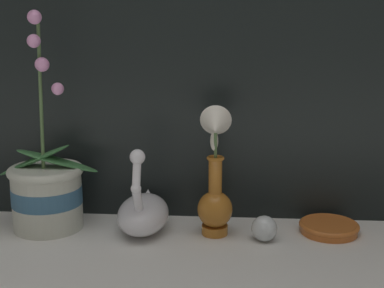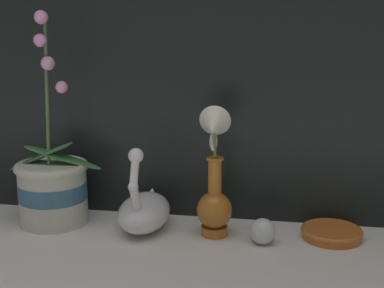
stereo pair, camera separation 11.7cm
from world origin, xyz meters
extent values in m
plane|color=silver|center=(0.00, 0.00, 0.00)|extent=(2.80, 2.80, 0.00)
cylinder|color=beige|center=(-0.33, 0.11, 0.07)|extent=(0.16, 0.16, 0.15)
cylinder|color=#386689|center=(-0.33, 0.11, 0.08)|extent=(0.16, 0.16, 0.04)
torus|color=beige|center=(-0.33, 0.11, 0.14)|extent=(0.18, 0.18, 0.02)
cylinder|color=#4C6B3D|center=(-0.33, 0.11, 0.32)|extent=(0.01, 0.03, 0.34)
ellipsoid|color=#38703D|center=(-0.30, 0.12, 0.16)|extent=(0.19, 0.07, 0.07)
ellipsoid|color=#38703D|center=(-0.36, 0.12, 0.16)|extent=(0.19, 0.07, 0.09)
sphere|color=#DB8EC6|center=(-0.33, 0.11, 0.49)|extent=(0.03, 0.03, 0.03)
sphere|color=#DB8EC6|center=(-0.33, 0.10, 0.44)|extent=(0.03, 0.03, 0.03)
sphere|color=#DB8EC6|center=(-0.32, 0.10, 0.38)|extent=(0.03, 0.03, 0.03)
sphere|color=#DB8EC6|center=(-0.28, 0.08, 0.33)|extent=(0.03, 0.03, 0.03)
ellipsoid|color=white|center=(-0.10, 0.10, 0.04)|extent=(0.12, 0.19, 0.08)
cone|color=white|center=(-0.10, 0.17, 0.05)|extent=(0.06, 0.08, 0.07)
cylinder|color=white|center=(-0.10, 0.04, 0.10)|extent=(0.02, 0.05, 0.08)
sphere|color=white|center=(-0.10, 0.02, 0.13)|extent=(0.02, 0.02, 0.02)
cylinder|color=white|center=(-0.10, 0.03, 0.16)|extent=(0.02, 0.04, 0.07)
sphere|color=white|center=(-0.10, 0.04, 0.19)|extent=(0.03, 0.03, 0.03)
cylinder|color=#B26B23|center=(0.07, 0.10, 0.01)|extent=(0.06, 0.06, 0.02)
ellipsoid|color=#B26B23|center=(0.07, 0.10, 0.06)|extent=(0.08, 0.08, 0.08)
cylinder|color=#B26B23|center=(0.07, 0.10, 0.14)|extent=(0.03, 0.03, 0.08)
torus|color=#B26B23|center=(0.07, 0.10, 0.18)|extent=(0.04, 0.04, 0.01)
cylinder|color=#567A47|center=(0.07, 0.09, 0.21)|extent=(0.01, 0.03, 0.07)
cone|color=white|center=(0.07, 0.06, 0.26)|extent=(0.07, 0.07, 0.08)
ellipsoid|color=white|center=(0.06, 0.09, 0.22)|extent=(0.02, 0.02, 0.04)
sphere|color=silver|center=(0.18, 0.07, 0.03)|extent=(0.06, 0.06, 0.06)
cylinder|color=#C66628|center=(0.33, 0.12, 0.01)|extent=(0.13, 0.13, 0.02)
torus|color=#C66628|center=(0.33, 0.12, 0.02)|extent=(0.14, 0.14, 0.01)
camera|label=1|loc=(0.09, -1.05, 0.48)|focal=50.00mm
camera|label=2|loc=(0.21, -1.04, 0.48)|focal=50.00mm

